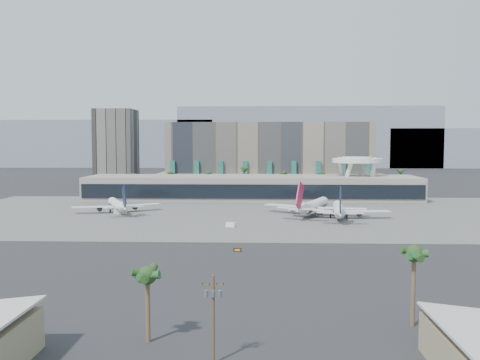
{
  "coord_description": "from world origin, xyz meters",
  "views": [
    {
      "loc": [
        4.2,
        -165.64,
        29.69
      ],
      "look_at": [
        -3.52,
        40.0,
        15.0
      ],
      "focal_mm": 40.0,
      "sensor_mm": 36.0,
      "label": 1
    }
  ],
  "objects_px": {
    "utility_pole": "(213,311)",
    "airliner_right": "(339,209)",
    "service_vehicle_b": "(231,225)",
    "taxiway_sign": "(237,250)",
    "airliner_left": "(118,205)",
    "service_vehicle_a": "(120,211)",
    "airliner_centre": "(313,206)"
  },
  "relations": [
    {
      "from": "utility_pole",
      "to": "airliner_right",
      "type": "relative_size",
      "value": 0.3
    },
    {
      "from": "utility_pole",
      "to": "service_vehicle_b",
      "type": "height_order",
      "value": "utility_pole"
    },
    {
      "from": "service_vehicle_b",
      "to": "taxiway_sign",
      "type": "relative_size",
      "value": 1.47
    },
    {
      "from": "airliner_left",
      "to": "service_vehicle_a",
      "type": "distance_m",
      "value": 5.3
    },
    {
      "from": "airliner_left",
      "to": "airliner_right",
      "type": "relative_size",
      "value": 0.88
    },
    {
      "from": "service_vehicle_a",
      "to": "utility_pole",
      "type": "bearing_deg",
      "value": -72.58
    },
    {
      "from": "utility_pole",
      "to": "service_vehicle_a",
      "type": "height_order",
      "value": "utility_pole"
    },
    {
      "from": "service_vehicle_b",
      "to": "airliner_left",
      "type": "bearing_deg",
      "value": 155.31
    },
    {
      "from": "airliner_left",
      "to": "service_vehicle_b",
      "type": "distance_m",
      "value": 61.65
    },
    {
      "from": "service_vehicle_a",
      "to": "service_vehicle_b",
      "type": "bearing_deg",
      "value": -35.98
    },
    {
      "from": "service_vehicle_b",
      "to": "taxiway_sign",
      "type": "bearing_deg",
      "value": -72.72
    },
    {
      "from": "airliner_left",
      "to": "taxiway_sign",
      "type": "bearing_deg",
      "value": -79.93
    },
    {
      "from": "airliner_centre",
      "to": "taxiway_sign",
      "type": "xyz_separation_m",
      "value": [
        -27.68,
        -73.8,
        -3.38
      ]
    },
    {
      "from": "service_vehicle_b",
      "to": "taxiway_sign",
      "type": "distance_m",
      "value": 42.09
    },
    {
      "from": "airliner_left",
      "to": "service_vehicle_a",
      "type": "bearing_deg",
      "value": -86.61
    },
    {
      "from": "airliner_centre",
      "to": "airliner_right",
      "type": "xyz_separation_m",
      "value": [
        9.0,
        -9.36,
        -0.32
      ]
    },
    {
      "from": "airliner_right",
      "to": "taxiway_sign",
      "type": "distance_m",
      "value": 74.22
    },
    {
      "from": "utility_pole",
      "to": "service_vehicle_a",
      "type": "xyz_separation_m",
      "value": [
        -51.43,
        147.31,
        -5.94
      ]
    },
    {
      "from": "utility_pole",
      "to": "taxiway_sign",
      "type": "xyz_separation_m",
      "value": [
        0.14,
        73.28,
        -6.67
      ]
    },
    {
      "from": "airliner_left",
      "to": "service_vehicle_a",
      "type": "relative_size",
      "value": 7.25
    },
    {
      "from": "airliner_left",
      "to": "airliner_centre",
      "type": "distance_m",
      "value": 81.64
    },
    {
      "from": "service_vehicle_b",
      "to": "service_vehicle_a",
      "type": "bearing_deg",
      "value": 157.43
    },
    {
      "from": "airliner_right",
      "to": "taxiway_sign",
      "type": "xyz_separation_m",
      "value": [
        -36.68,
        -64.45,
        -3.06
      ]
    },
    {
      "from": "utility_pole",
      "to": "taxiway_sign",
      "type": "bearing_deg",
      "value": 89.89
    },
    {
      "from": "airliner_left",
      "to": "service_vehicle_a",
      "type": "height_order",
      "value": "airliner_left"
    },
    {
      "from": "utility_pole",
      "to": "airliner_left",
      "type": "height_order",
      "value": "airliner_left"
    },
    {
      "from": "taxiway_sign",
      "to": "airliner_centre",
      "type": "bearing_deg",
      "value": 73.68
    },
    {
      "from": "airliner_right",
      "to": "airliner_left",
      "type": "bearing_deg",
      "value": 177.95
    },
    {
      "from": "airliner_centre",
      "to": "taxiway_sign",
      "type": "height_order",
      "value": "airliner_centre"
    },
    {
      "from": "utility_pole",
      "to": "airliner_right",
      "type": "height_order",
      "value": "airliner_right"
    },
    {
      "from": "utility_pole",
      "to": "service_vehicle_b",
      "type": "xyz_separation_m",
      "value": [
        -4.03,
        115.16,
        -6.34
      ]
    },
    {
      "from": "utility_pole",
      "to": "service_vehicle_a",
      "type": "bearing_deg",
      "value": 109.24
    }
  ]
}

